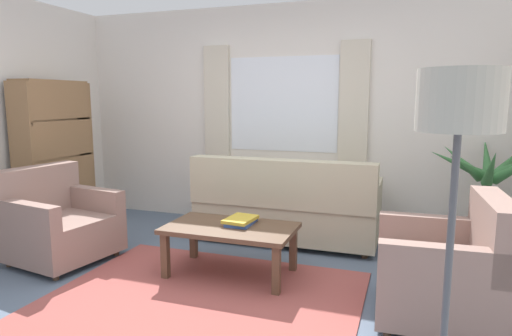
{
  "coord_description": "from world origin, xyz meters",
  "views": [
    {
      "loc": [
        1.44,
        -2.87,
        1.52
      ],
      "look_at": [
        0.19,
        0.7,
        0.92
      ],
      "focal_mm": 31.1,
      "sensor_mm": 36.0,
      "label": 1
    }
  ],
  "objects_px": {
    "armchair_right": "(448,271)",
    "bookshelf": "(60,163)",
    "standing_lamp": "(457,141)",
    "potted_plant": "(485,208)",
    "couch": "(286,208)",
    "armchair_left": "(58,223)",
    "book_stack_on_table": "(241,221)",
    "coffee_table": "(230,232)"
  },
  "relations": [
    {
      "from": "bookshelf",
      "to": "standing_lamp",
      "type": "bearing_deg",
      "value": 61.6
    },
    {
      "from": "couch",
      "to": "bookshelf",
      "type": "xyz_separation_m",
      "value": [
        -2.58,
        -0.42,
        0.42
      ]
    },
    {
      "from": "couch",
      "to": "coffee_table",
      "type": "xyz_separation_m",
      "value": [
        -0.21,
        -1.04,
        0.01
      ]
    },
    {
      "from": "armchair_left",
      "to": "coffee_table",
      "type": "height_order",
      "value": "armchair_left"
    },
    {
      "from": "couch",
      "to": "armchair_left",
      "type": "xyz_separation_m",
      "value": [
        -1.89,
        -1.23,
        -0.01
      ]
    },
    {
      "from": "armchair_left",
      "to": "coffee_table",
      "type": "bearing_deg",
      "value": -74.33
    },
    {
      "from": "armchair_right",
      "to": "bookshelf",
      "type": "xyz_separation_m",
      "value": [
        -4.07,
        0.86,
        0.43
      ]
    },
    {
      "from": "couch",
      "to": "armchair_left",
      "type": "distance_m",
      "value": 2.26
    },
    {
      "from": "coffee_table",
      "to": "bookshelf",
      "type": "distance_m",
      "value": 2.48
    },
    {
      "from": "couch",
      "to": "book_stack_on_table",
      "type": "xyz_separation_m",
      "value": [
        -0.15,
        -0.96,
        0.1
      ]
    },
    {
      "from": "bookshelf",
      "to": "standing_lamp",
      "type": "height_order",
      "value": "bookshelf"
    },
    {
      "from": "coffee_table",
      "to": "book_stack_on_table",
      "type": "distance_m",
      "value": 0.14
    },
    {
      "from": "couch",
      "to": "coffee_table",
      "type": "distance_m",
      "value": 1.06
    },
    {
      "from": "bookshelf",
      "to": "armchair_right",
      "type": "bearing_deg",
      "value": 78.12
    },
    {
      "from": "couch",
      "to": "potted_plant",
      "type": "xyz_separation_m",
      "value": [
        1.91,
        0.1,
        0.13
      ]
    },
    {
      "from": "couch",
      "to": "armchair_left",
      "type": "bearing_deg",
      "value": 33.03
    },
    {
      "from": "book_stack_on_table",
      "to": "coffee_table",
      "type": "bearing_deg",
      "value": -126.4
    },
    {
      "from": "armchair_right",
      "to": "book_stack_on_table",
      "type": "bearing_deg",
      "value": -104.13
    },
    {
      "from": "armchair_right",
      "to": "bookshelf",
      "type": "distance_m",
      "value": 4.18
    },
    {
      "from": "potted_plant",
      "to": "coffee_table",
      "type": "bearing_deg",
      "value": -151.65
    },
    {
      "from": "potted_plant",
      "to": "standing_lamp",
      "type": "height_order",
      "value": "standing_lamp"
    },
    {
      "from": "couch",
      "to": "coffee_table",
      "type": "height_order",
      "value": "couch"
    },
    {
      "from": "coffee_table",
      "to": "potted_plant",
      "type": "height_order",
      "value": "potted_plant"
    },
    {
      "from": "bookshelf",
      "to": "coffee_table",
      "type": "bearing_deg",
      "value": 75.29
    },
    {
      "from": "standing_lamp",
      "to": "armchair_right",
      "type": "bearing_deg",
      "value": 84.81
    },
    {
      "from": "armchair_left",
      "to": "armchair_right",
      "type": "height_order",
      "value": "same"
    },
    {
      "from": "armchair_left",
      "to": "armchair_right",
      "type": "distance_m",
      "value": 3.39
    },
    {
      "from": "coffee_table",
      "to": "book_stack_on_table",
      "type": "bearing_deg",
      "value": 53.6
    },
    {
      "from": "couch",
      "to": "standing_lamp",
      "type": "xyz_separation_m",
      "value": [
        1.38,
        -2.56,
        0.99
      ]
    },
    {
      "from": "book_stack_on_table",
      "to": "armchair_right",
      "type": "bearing_deg",
      "value": -11.04
    },
    {
      "from": "armchair_left",
      "to": "bookshelf",
      "type": "relative_size",
      "value": 0.56
    },
    {
      "from": "potted_plant",
      "to": "standing_lamp",
      "type": "distance_m",
      "value": 2.84
    },
    {
      "from": "coffee_table",
      "to": "standing_lamp",
      "type": "xyz_separation_m",
      "value": [
        1.59,
        -1.52,
        0.97
      ]
    },
    {
      "from": "book_stack_on_table",
      "to": "potted_plant",
      "type": "distance_m",
      "value": 2.31
    },
    {
      "from": "coffee_table",
      "to": "book_stack_on_table",
      "type": "height_order",
      "value": "book_stack_on_table"
    },
    {
      "from": "armchair_left",
      "to": "book_stack_on_table",
      "type": "bearing_deg",
      "value": -71.82
    },
    {
      "from": "potted_plant",
      "to": "bookshelf",
      "type": "height_order",
      "value": "bookshelf"
    },
    {
      "from": "standing_lamp",
      "to": "potted_plant",
      "type": "bearing_deg",
      "value": 78.79
    },
    {
      "from": "book_stack_on_table",
      "to": "standing_lamp",
      "type": "height_order",
      "value": "standing_lamp"
    },
    {
      "from": "couch",
      "to": "armchair_right",
      "type": "height_order",
      "value": "couch"
    },
    {
      "from": "armchair_left",
      "to": "coffee_table",
      "type": "distance_m",
      "value": 1.69
    },
    {
      "from": "armchair_left",
      "to": "standing_lamp",
      "type": "relative_size",
      "value": 0.59
    }
  ]
}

